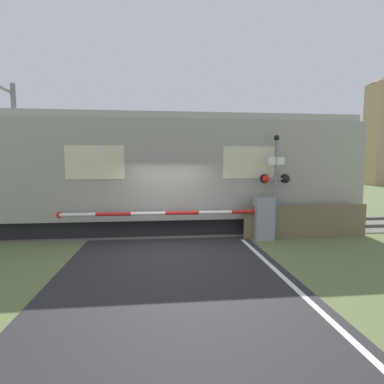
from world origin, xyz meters
name	(u,v)px	position (x,y,z in m)	size (l,w,h in m)	color
ground_plane	(171,252)	(0.00, 0.00, 0.00)	(80.00, 80.00, 0.00)	#5B6B3D
track_bed	(168,228)	(0.00, 3.03, 0.02)	(36.00, 3.20, 0.13)	#666056
train	(104,173)	(-2.30, 3.03, 2.12)	(18.19, 3.09, 4.14)	black
crossing_barrier	(247,218)	(2.49, 1.05, 0.73)	(6.73, 0.44, 1.38)	gray
signal_post	(276,181)	(3.44, 1.11, 1.92)	(0.99, 0.26, 3.37)	gray
catenary_pole	(16,150)	(-6.25, 5.05, 3.02)	(0.20, 1.90, 5.74)	slate
distant_building	(380,131)	(24.94, 24.10, 6.24)	(2.86, 2.86, 12.32)	tan
roadside_fence	(306,221)	(4.52, 1.11, 0.55)	(4.22, 0.06, 1.10)	#726047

